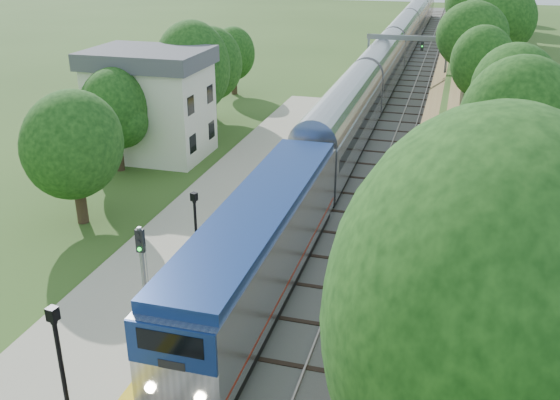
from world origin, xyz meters
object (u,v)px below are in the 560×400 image
(signal_platform, at_px, (144,276))
(signal_farside, at_px, (415,176))
(signal_gantry, at_px, (407,49))
(train, at_px, (392,56))
(lamppost_mid, at_px, (64,380))
(lamppost_far, at_px, (196,239))
(station_building, at_px, (151,103))

(signal_platform, height_order, signal_farside, signal_farside)
(signal_gantry, height_order, signal_platform, signal_gantry)
(signal_gantry, bearing_deg, signal_platform, -96.41)
(signal_gantry, xyz_separation_m, train, (-2.47, 9.66, -2.48))
(lamppost_mid, distance_m, lamppost_far, 10.99)
(train, bearing_deg, lamppost_mid, -92.97)
(station_building, xyz_separation_m, lamppost_far, (10.62, -16.76, -1.82))
(signal_gantry, bearing_deg, station_building, -123.38)
(train, distance_m, signal_farside, 46.06)
(train, bearing_deg, signal_platform, -92.89)
(signal_gantry, xyz_separation_m, lamppost_far, (-5.85, -41.75, -2.55))
(station_building, distance_m, signal_farside, 22.97)
(signal_gantry, relative_size, train, 0.07)
(train, bearing_deg, lamppost_far, -93.76)
(lamppost_mid, height_order, signal_platform, signal_platform)
(lamppost_mid, bearing_deg, train, 87.03)
(lamppost_far, bearing_deg, train, 86.24)
(signal_gantry, distance_m, lamppost_mid, 53.09)
(lamppost_far, xyz_separation_m, signal_farside, (9.57, 5.81, 2.04))
(train, distance_m, lamppost_far, 51.52)
(train, bearing_deg, station_building, -112.00)
(signal_gantry, height_order, lamppost_mid, signal_gantry)
(signal_farside, bearing_deg, train, 97.74)
(lamppost_mid, xyz_separation_m, lamppost_far, (-0.14, 10.99, -0.28))
(train, relative_size, signal_farside, 18.17)
(lamppost_mid, relative_size, signal_farside, 0.71)
(station_building, xyz_separation_m, signal_gantry, (16.47, 24.99, 0.73))
(signal_platform, xyz_separation_m, signal_farside, (9.10, 11.84, 0.67))
(station_building, height_order, signal_platform, station_building)
(signal_platform, bearing_deg, signal_farside, 52.46)
(lamppost_far, xyz_separation_m, signal_platform, (0.47, -6.03, 1.37))
(lamppost_mid, relative_size, signal_platform, 0.92)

